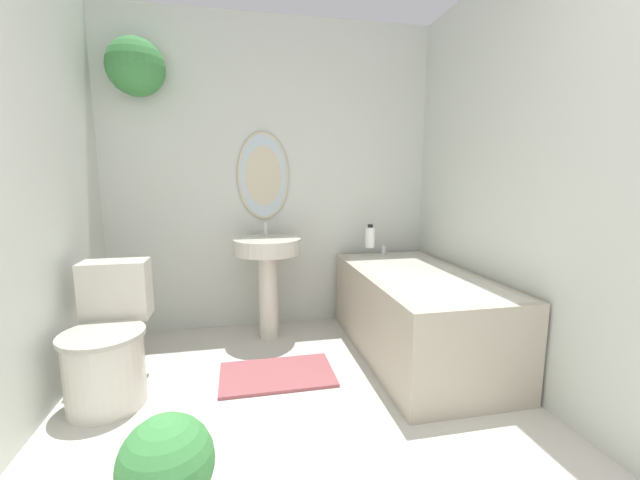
% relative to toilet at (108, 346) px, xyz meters
% --- Properties ---
extents(wall_back, '(2.64, 0.39, 2.40)m').
position_rel_toilet_xyz_m(wall_back, '(0.87, 0.95, 1.00)').
color(wall_back, silver).
rests_on(wall_back, ground_plane).
extents(wall_right, '(0.06, 2.93, 2.40)m').
position_rel_toilet_xyz_m(wall_right, '(2.28, -0.47, 0.90)').
color(wall_right, silver).
rests_on(wall_right, ground_plane).
extents(toilet, '(0.42, 0.59, 0.72)m').
position_rel_toilet_xyz_m(toilet, '(0.00, 0.00, 0.00)').
color(toilet, beige).
rests_on(toilet, ground_plane).
extents(pedestal_sink, '(0.49, 0.49, 0.86)m').
position_rel_toilet_xyz_m(pedestal_sink, '(0.91, 0.65, 0.28)').
color(pedestal_sink, beige).
rests_on(pedestal_sink, ground_plane).
extents(bathtub, '(0.74, 1.46, 0.65)m').
position_rel_toilet_xyz_m(bathtub, '(1.86, 0.16, -0.00)').
color(bathtub, '#B2A893').
rests_on(bathtub, ground_plane).
extents(shampoo_bottle, '(0.08, 0.08, 0.18)m').
position_rel_toilet_xyz_m(shampoo_bottle, '(1.73, 0.73, 0.43)').
color(shampoo_bottle, white).
rests_on(shampoo_bottle, bathtub).
extents(potted_plant, '(0.31, 0.31, 0.43)m').
position_rel_toilet_xyz_m(potted_plant, '(0.46, -0.96, -0.06)').
color(potted_plant, silver).
rests_on(potted_plant, ground_plane).
extents(bath_mat, '(0.68, 0.41, 0.02)m').
position_rel_toilet_xyz_m(bath_mat, '(0.91, 0.04, -0.29)').
color(bath_mat, '#934C51').
rests_on(bath_mat, ground_plane).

